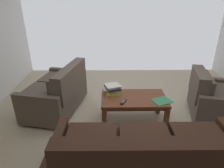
{
  "coord_description": "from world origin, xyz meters",
  "views": [
    {
      "loc": [
        0.41,
        2.57,
        1.97
      ],
      "look_at": [
        0.36,
        0.01,
        0.82
      ],
      "focal_mm": 30.88,
      "sensor_mm": 36.0,
      "label": 1
    }
  ],
  "objects": [
    {
      "name": "loveseat_near",
      "position": [
        1.35,
        -0.63,
        0.38
      ],
      "size": [
        1.05,
        1.45,
        0.89
      ],
      "color": "black",
      "rests_on": "ground"
    },
    {
      "name": "loose_magazine",
      "position": [
        -0.43,
        -0.09,
        0.48
      ],
      "size": [
        0.35,
        0.33,
        0.01
      ],
      "primitive_type": "cube",
      "rotation": [
        0.0,
        0.0,
        1.97
      ],
      "color": "#337F51",
      "rests_on": "coffee_table"
    },
    {
      "name": "armchair_side",
      "position": [
        -1.44,
        -0.33,
        0.36
      ],
      "size": [
        1.07,
        1.11,
        0.85
      ],
      "color": "black",
      "rests_on": "ground"
    },
    {
      "name": "tv_remote",
      "position": [
        0.18,
        -0.05,
        0.49
      ],
      "size": [
        0.11,
        0.16,
        0.02
      ],
      "color": "black",
      "rests_on": "coffee_table"
    },
    {
      "name": "sofa_main",
      "position": [
        -0.0,
        1.02,
        0.37
      ],
      "size": [
        2.06,
        0.85,
        0.85
      ],
      "color": "black",
      "rests_on": "ground"
    },
    {
      "name": "book_stack",
      "position": [
        0.35,
        -0.41,
        0.54
      ],
      "size": [
        0.31,
        0.35,
        0.14
      ],
      "color": "#E0CC4C",
      "rests_on": "coffee_table"
    },
    {
      "name": "ground_plane",
      "position": [
        0.0,
        0.0,
        -0.0
      ],
      "size": [
        5.43,
        5.64,
        0.01
      ],
      "primitive_type": "cube",
      "color": "#B7A88E"
    },
    {
      "name": "coffee_table",
      "position": [
        -0.0,
        -0.22,
        0.4
      ],
      "size": [
        1.06,
        0.62,
        0.47
      ],
      "color": "brown",
      "rests_on": "ground"
    }
  ]
}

